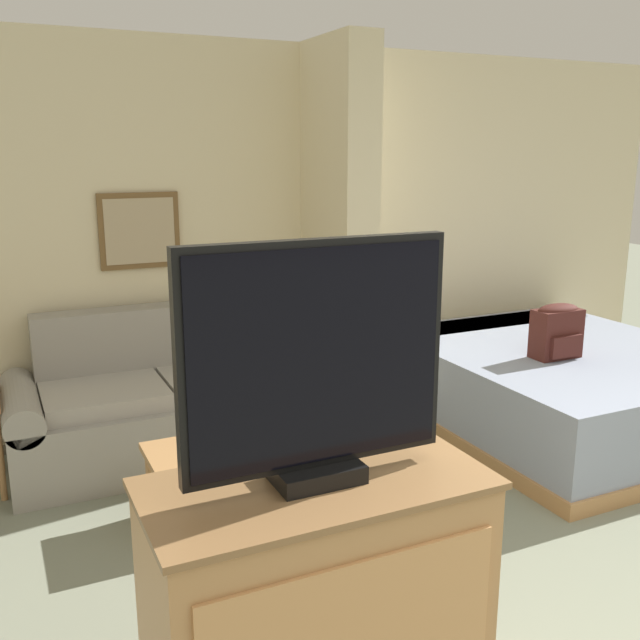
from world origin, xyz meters
name	(u,v)px	position (x,y,z in m)	size (l,w,h in m)	color
wall_back	(295,234)	(0.00, 3.81, 1.29)	(6.61, 0.16, 2.60)	beige
wall_partition_pillar	(338,239)	(0.13, 3.39, 1.30)	(0.24, 0.73, 2.60)	beige
couch	(162,405)	(-1.13, 3.33, 0.32)	(1.86, 0.84, 0.91)	gray
coffee_table	(211,459)	(-1.10, 2.38, 0.35)	(0.64, 0.48, 0.40)	#B27F4C
tv	(317,366)	(-1.28, 0.69, 1.34)	(0.75, 0.16, 0.66)	black
bed	(560,385)	(1.51, 2.65, 0.29)	(1.88, 2.14, 0.56)	#B27F4C
backpack	(557,330)	(1.27, 2.48, 0.75)	(0.32, 0.19, 0.36)	#471E19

